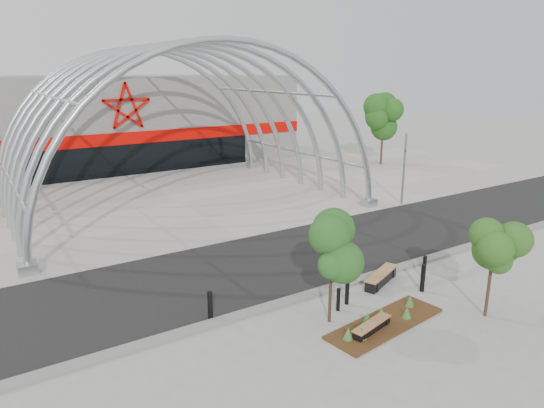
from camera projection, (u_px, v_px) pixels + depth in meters
The scene contains 18 objects.
ground at pixel (325, 288), 19.70m from camera, with size 140.00×140.00×0.00m, color gray.
road at pixel (278, 260), 22.54m from camera, with size 140.00×7.00×0.02m, color black.
forecourt at pixel (179, 202), 32.27m from camera, with size 60.00×17.00×0.04m, color #A7A095.
kerb at pixel (329, 289), 19.48m from camera, with size 60.00×0.50×0.12m, color slate.
arena_building at pixel (104, 120), 45.78m from camera, with size 34.00×15.24×8.00m.
vault_canopy at pixel (179, 202), 32.28m from camera, with size 20.80×15.80×20.36m.
planting_bed at pixel (384, 322), 16.81m from camera, with size 4.91×2.03×0.50m.
signal_pole at pixel (404, 168), 31.21m from camera, with size 0.26×0.66×4.67m.
street_tree_0 at pixel (332, 254), 16.39m from camera, with size 1.54×1.54×3.51m.
street_tree_1 at pixel (493, 252), 16.81m from camera, with size 1.43×1.43×3.39m.
bench_0 at pixel (372, 328), 16.26m from camera, with size 1.87×0.81×0.38m.
bench_1 at pixel (381, 278), 20.05m from camera, with size 2.35×1.36×0.49m.
bollard_0 at pixel (210, 306), 17.01m from camera, with size 0.17×0.17×1.09m, color black.
bollard_1 at pixel (347, 292), 18.21m from camera, with size 0.16×0.16×0.97m, color black.
bollard_2 at pixel (338, 300), 17.73m from camera, with size 0.14×0.14×0.87m, color black.
bollard_3 at pixel (423, 278), 19.24m from camera, with size 0.18×0.18×1.13m, color black.
bollard_4 at pixel (424, 267), 20.48m from camera, with size 0.16×0.16×1.00m, color black.
bg_tree_1 at pixel (383, 119), 44.07m from camera, with size 2.70×2.70×5.91m.
Camera 1 is at (-11.55, -14.06, 8.56)m, focal length 32.00 mm.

